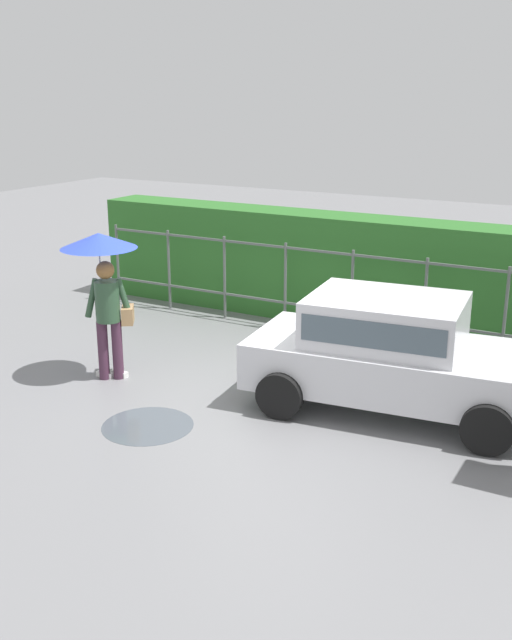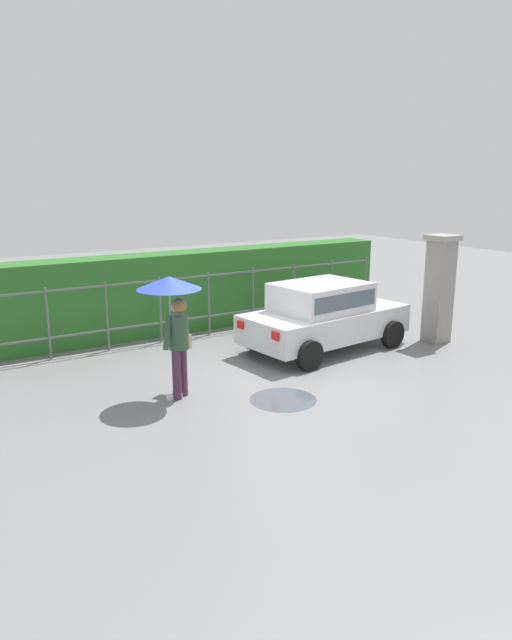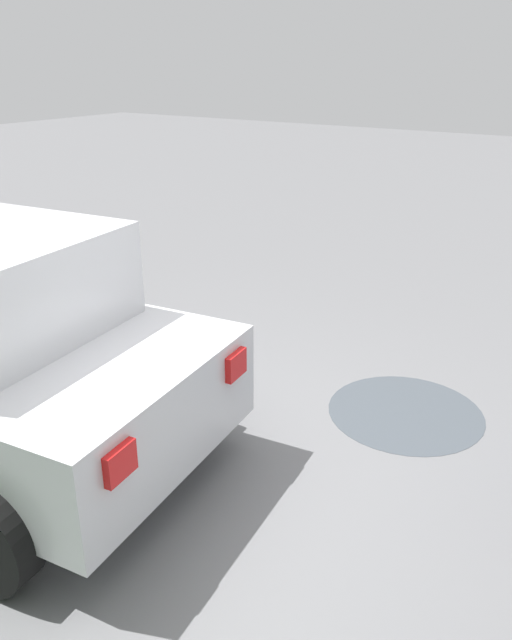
% 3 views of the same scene
% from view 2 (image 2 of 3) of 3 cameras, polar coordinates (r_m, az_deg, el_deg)
% --- Properties ---
extents(ground_plane, '(40.00, 40.00, 0.00)m').
position_cam_2_polar(ground_plane, '(11.51, 2.15, -4.67)').
color(ground_plane, slate).
extents(car, '(3.88, 2.19, 1.48)m').
position_cam_2_polar(car, '(12.56, 6.62, 0.64)').
color(car, silver).
rests_on(car, ground).
extents(pedestrian, '(1.06, 1.06, 2.09)m').
position_cam_2_polar(pedestrian, '(9.63, -8.14, 1.34)').
color(pedestrian, '#47283D').
rests_on(pedestrian, ground).
extents(gate_pillar, '(0.60, 0.60, 2.42)m').
position_cam_2_polar(gate_pillar, '(13.65, 17.51, 3.03)').
color(gate_pillar, gray).
rests_on(gate_pillar, ground).
extents(fence_section, '(9.83, 0.05, 1.50)m').
position_cam_2_polar(fence_section, '(13.72, -4.65, 1.91)').
color(fence_section, '#59605B').
rests_on(fence_section, ground).
extents(hedge_row, '(10.78, 0.90, 1.90)m').
position_cam_2_polar(hedge_row, '(14.42, -6.17, 2.96)').
color(hedge_row, '#2D6B28').
rests_on(hedge_row, ground).
extents(puddle_near, '(1.13, 1.13, 0.00)m').
position_cam_2_polar(puddle_near, '(9.91, 2.67, -7.79)').
color(puddle_near, '#4C545B').
rests_on(puddle_near, ground).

